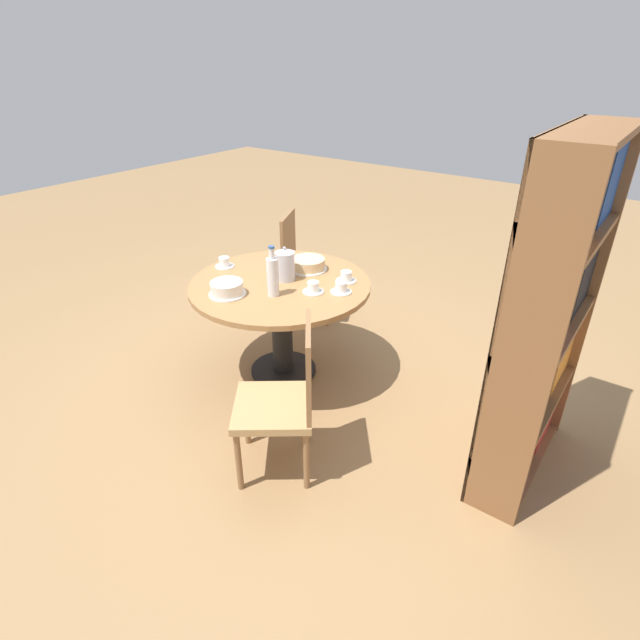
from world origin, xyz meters
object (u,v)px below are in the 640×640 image
chair_a (285,398)px  chair_b (303,265)px  water_bottle (273,276)px  cake_main (308,264)px  cake_second (227,289)px  coffee_pot (286,265)px  cup_d (341,288)px  cup_c (313,288)px  cup_a (346,277)px  bookshelf (543,326)px  cup_b (224,263)px

chair_a → chair_b: (-1.55, -1.07, 0.00)m
water_bottle → cake_main: water_bottle is taller
cake_main → cake_second: 0.66m
coffee_pot → cup_d: coffee_pot is taller
chair_b → cup_d: chair_b is taller
chair_a → cup_c: (-0.72, -0.35, 0.28)m
chair_b → cup_a: 1.02m
chair_a → cup_c: size_ratio=6.54×
bookshelf → cup_d: bearing=88.7°
cup_c → cup_d: size_ratio=1.00×
chair_a → cup_d: size_ratio=6.54×
water_bottle → cake_main: 0.48m
cup_a → cup_b: size_ratio=1.00×
cup_b → cup_d: 0.94m
cup_d → coffee_pot: bearing=-82.9°
chair_b → water_bottle: 1.21m
chair_b → coffee_pot: coffee_pot is taller
coffee_pot → cake_second: 0.44m
bookshelf → cup_a: size_ratio=13.23×
cake_second → cup_b: bearing=-132.3°
chair_b → cup_a: (0.56, 0.80, 0.28)m
cup_b → cup_c: size_ratio=1.00×
bookshelf → cup_a: (-0.19, -1.31, -0.14)m
cake_second → cup_b: cake_second is taller
water_bottle → cup_d: bearing=131.7°
bookshelf → coffee_pot: size_ratio=7.76×
cake_main → cup_a: cake_main is taller
chair_a → cup_b: bearing=-158.5°
bookshelf → cup_b: 2.17m
coffee_pot → water_bottle: size_ratio=0.71×
coffee_pot → cup_d: 0.43m
cup_b → bookshelf: bearing=92.9°
chair_a → cup_d: chair_a is taller
cup_a → cup_c: size_ratio=1.00×
cake_main → cup_b: cake_main is taller
cake_second → chair_b: bearing=-165.6°
chair_b → chair_a: bearing=-169.6°
chair_a → cake_second: (-0.36, -0.77, 0.30)m
coffee_pot → cup_a: (-0.22, 0.35, -0.08)m
cake_second → cup_d: 0.73m
coffee_pot → cup_a: bearing=121.8°
chair_a → bookshelf: bearing=90.4°
chair_b → cake_second: (1.18, 0.30, 0.30)m
chair_a → coffee_pot: 1.05m
chair_a → cup_a: (-0.99, -0.27, 0.28)m
chair_b → coffee_pot: bearing=-173.9°
coffee_pot → cake_second: size_ratio=1.00×
cup_c → cup_a: bearing=164.1°
chair_a → water_bottle: 0.85m
bookshelf → cup_c: size_ratio=13.23×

